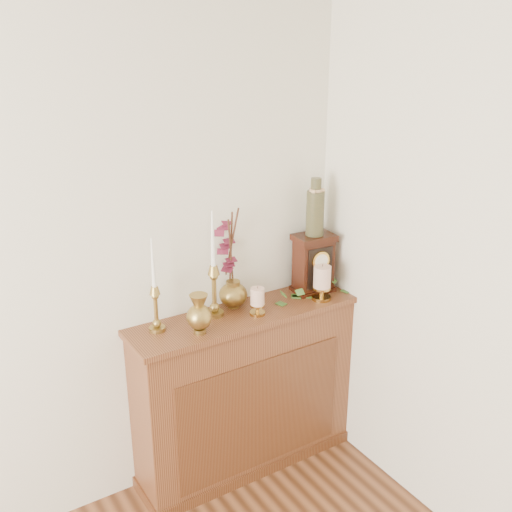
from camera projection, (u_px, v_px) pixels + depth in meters
console_shelf at (246, 395)px, 3.21m from camera, size 1.24×0.34×0.93m
candlestick_left at (155, 301)px, 2.80m from camera, size 0.08×0.08×0.47m
candlestick_center at (214, 283)px, 2.94m from camera, size 0.09×0.09×0.55m
bud_vase at (199, 314)px, 2.80m from camera, size 0.12×0.12×0.20m
ginger_jar at (227, 261)px, 3.03m from camera, size 0.22×0.24×0.54m
pillar_candle_left at (257, 300)px, 2.99m from camera, size 0.08×0.08×0.15m
pillar_candle_right at (322, 281)px, 3.15m from camera, size 0.10×0.10×0.20m
ivy_garland at (307, 294)px, 3.21m from camera, size 0.43×0.20×0.08m
mantel_clock at (314, 264)px, 3.23m from camera, size 0.23×0.17×0.32m
ceramic_vase at (315, 210)px, 3.13m from camera, size 0.10×0.10×0.31m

